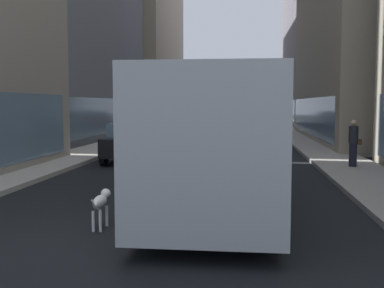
{
  "coord_description": "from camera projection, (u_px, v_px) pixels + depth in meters",
  "views": [
    {
      "loc": [
        1.82,
        -8.11,
        2.42
      ],
      "look_at": [
        0.48,
        3.65,
        1.4
      ],
      "focal_mm": 43.58,
      "sensor_mm": 36.0,
      "label": 1
    }
  ],
  "objects": [
    {
      "name": "ground_plane",
      "position": [
        225.0,
        130.0,
        43.09
      ],
      "size": [
        120.0,
        120.0,
        0.0
      ],
      "primitive_type": "plane",
      "color": "black"
    },
    {
      "name": "sidewalk_left",
      "position": [
        164.0,
        129.0,
        43.73
      ],
      "size": [
        2.4,
        110.0,
        0.15
      ],
      "primitive_type": "cube",
      "color": "#ADA89E",
      "rests_on": "ground"
    },
    {
      "name": "sidewalk_right",
      "position": [
        288.0,
        130.0,
        42.44
      ],
      "size": [
        2.4,
        110.0,
        0.15
      ],
      "primitive_type": "cube",
      "color": "#9E9991",
      "rests_on": "ground"
    },
    {
      "name": "building_left_far",
      "position": [
        126.0,
        19.0,
        53.59
      ],
      "size": [
        10.73,
        19.52,
        24.25
      ],
      "color": "#A0937F",
      "rests_on": "ground"
    },
    {
      "name": "building_right_far",
      "position": [
        338.0,
        7.0,
        51.26
      ],
      "size": [
        10.52,
        23.92,
        26.13
      ],
      "color": "slate",
      "rests_on": "ground"
    },
    {
      "name": "transit_bus",
      "position": [
        221.0,
        128.0,
        12.32
      ],
      "size": [
        2.78,
        11.53,
        3.05
      ],
      "color": "#999EA3",
      "rests_on": "ground"
    },
    {
      "name": "car_red_coupe",
      "position": [
        216.0,
        119.0,
        48.44
      ],
      "size": [
        1.92,
        4.06,
        1.62
      ],
      "color": "red",
      "rests_on": "ground"
    },
    {
      "name": "car_blue_hatchback",
      "position": [
        258.0,
        125.0,
        34.57
      ],
      "size": [
        1.8,
        4.12,
        1.62
      ],
      "color": "#4C6BB7",
      "rests_on": "ground"
    },
    {
      "name": "car_black_suv",
      "position": [
        134.0,
        142.0,
        19.6
      ],
      "size": [
        1.92,
        4.05,
        1.62
      ],
      "color": "black",
      "rests_on": "ground"
    },
    {
      "name": "car_grey_wagon",
      "position": [
        239.0,
        120.0,
        45.3
      ],
      "size": [
        1.87,
        4.22,
        1.62
      ],
      "color": "slate",
      "rests_on": "ground"
    },
    {
      "name": "car_silver_sedan",
      "position": [
        239.0,
        118.0,
        52.53
      ],
      "size": [
        1.82,
        4.3,
        1.62
      ],
      "color": "#B7BABF",
      "rests_on": "ground"
    },
    {
      "name": "dalmatian_dog",
      "position": [
        101.0,
        202.0,
        9.07
      ],
      "size": [
        0.22,
        0.96,
        0.72
      ],
      "color": "white",
      "rests_on": "ground"
    },
    {
      "name": "pedestrian_with_handbag",
      "position": [
        353.0,
        143.0,
        16.88
      ],
      "size": [
        0.45,
        0.34,
        1.69
      ],
      "color": "#1E1E2D",
      "rests_on": "sidewalk_right"
    }
  ]
}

